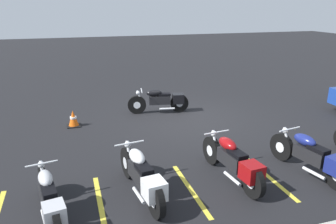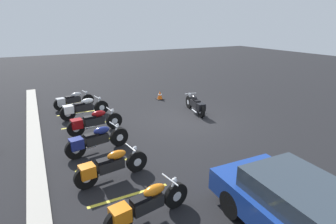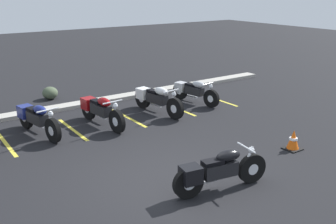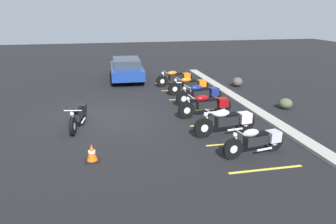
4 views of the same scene
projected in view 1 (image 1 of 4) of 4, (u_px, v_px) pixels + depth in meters
The scene contains 11 objects.
ground at pixel (188, 119), 10.80m from camera, with size 60.00×60.00×0.00m, color black.
motorcycle_black_featured at pixel (161, 100), 11.32m from camera, with size 2.10×0.70×0.83m.
parked_bike_2 at pixel (313, 156), 7.11m from camera, with size 0.75×2.20×0.87m.
parked_bike_3 at pixel (234, 161), 6.89m from camera, with size 0.65×2.22×0.88m.
parked_bike_4 at pixel (142, 176), 6.29m from camera, with size 0.70×2.24×0.88m.
parked_bike_5 at pixel (49, 198), 5.64m from camera, with size 0.70×2.03×0.81m.
traffic_cone at pixel (73, 119), 10.11m from camera, with size 0.40×0.40×0.51m.
stall_line_2 at pixel (335, 165), 7.72m from camera, with size 0.10×2.10×0.00m, color gold.
stall_line_3 at pixel (268, 176), 7.21m from camera, with size 0.10×2.10×0.00m, color gold.
stall_line_4 at pixel (191, 189), 6.70m from camera, with size 0.10×2.10×0.00m, color gold.
stall_line_5 at pixel (100, 204), 6.19m from camera, with size 0.10×2.10×0.00m, color gold.
Camera 1 is at (3.61, 9.55, 3.61)m, focal length 35.00 mm.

